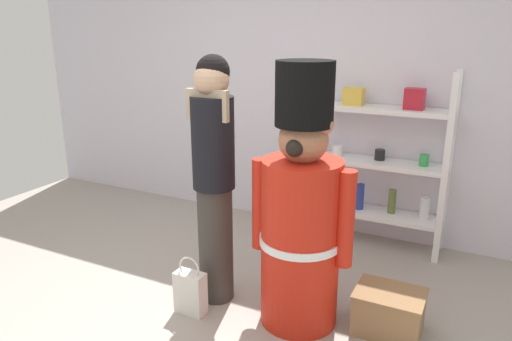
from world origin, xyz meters
TOP-DOWN VIEW (x-y plane):
  - ground_plane at (0.00, 0.00)m, footprint 6.40×6.40m
  - back_wall at (0.00, 2.20)m, footprint 6.40×0.12m
  - merchandise_shelf at (0.81, 1.98)m, footprint 1.16×0.35m
  - teddy_bear_guard at (0.64, 0.57)m, footprint 0.68×0.52m
  - person_shopper at (0.01, 0.56)m, footprint 0.30×0.29m
  - shopping_bag at (-0.04, 0.31)m, footprint 0.21×0.11m
  - display_crate at (1.21, 0.70)m, footprint 0.43×0.33m

SIDE VIEW (x-z plane):
  - ground_plane at x=0.00m, z-range 0.00..0.00m
  - display_crate at x=1.21m, z-range 0.00..0.28m
  - shopping_bag at x=-0.04m, z-range -0.05..0.37m
  - teddy_bear_guard at x=0.64m, z-range -0.12..1.58m
  - merchandise_shelf at x=0.81m, z-range 0.01..1.57m
  - person_shopper at x=0.01m, z-range 0.08..1.80m
  - back_wall at x=0.00m, z-range 0.00..2.60m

